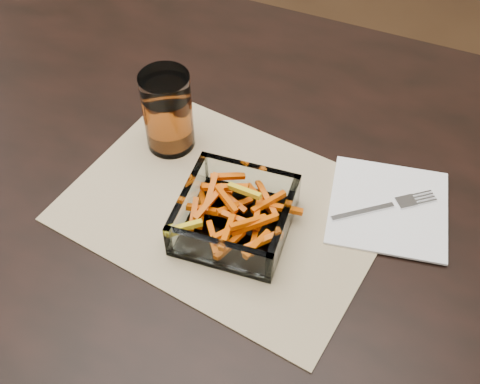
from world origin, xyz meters
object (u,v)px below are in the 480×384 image
at_px(dining_table, 166,182).
at_px(fork, 387,206).
at_px(glass_bowl, 235,217).
at_px(tumbler, 168,114).

relative_size(dining_table, fork, 11.76).
height_order(glass_bowl, tumbler, tumbler).
bearing_deg(fork, tumbler, -128.47).
height_order(dining_table, tumbler, tumbler).
distance_m(glass_bowl, fork, 0.23).
height_order(glass_bowl, fork, glass_bowl).
xyz_separation_m(glass_bowl, fork, (0.19, 0.12, -0.02)).
bearing_deg(tumbler, dining_table, -133.03).
distance_m(dining_table, fork, 0.38).
relative_size(glass_bowl, tumbler, 1.22).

